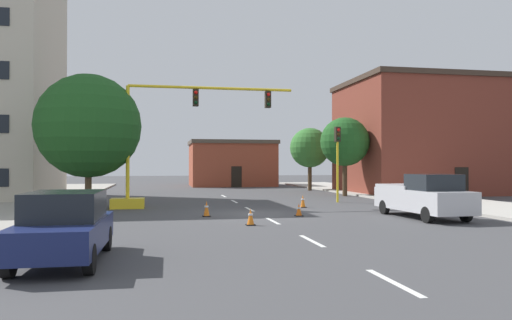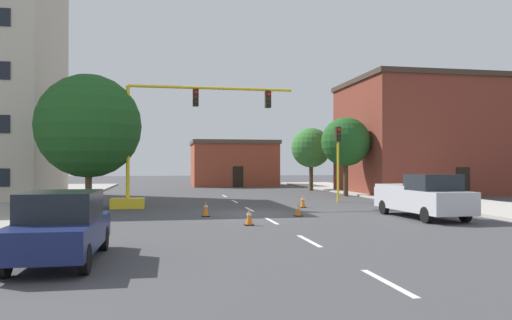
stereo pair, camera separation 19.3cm
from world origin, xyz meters
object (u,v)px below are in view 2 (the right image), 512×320
(sedan_navy_near_left, at_px, (61,226))
(traffic_light_pole_right, at_px, (338,147))
(traffic_signal_gantry, at_px, (153,166))
(tree_right_mid, at_px, (346,142))
(traffic_cone_roadside_d, at_px, (206,209))
(tree_right_far, at_px, (311,148))
(tree_left_near, at_px, (89,126))
(traffic_cone_roadside_c, at_px, (249,217))
(traffic_cone_roadside_a, at_px, (303,201))
(pickup_truck_silver, at_px, (423,196))
(traffic_cone_roadside_b, at_px, (298,210))

(sedan_navy_near_left, bearing_deg, traffic_light_pole_right, 51.22)
(traffic_signal_gantry, height_order, tree_right_mid, traffic_signal_gantry)
(tree_right_mid, height_order, traffic_cone_roadside_d, tree_right_mid)
(tree_right_far, relative_size, tree_left_near, 0.78)
(traffic_signal_gantry, relative_size, traffic_cone_roadside_d, 13.92)
(tree_right_mid, height_order, sedan_navy_near_left, tree_right_mid)
(tree_left_near, xyz_separation_m, sedan_navy_near_left, (1.60, -15.42, -3.64))
(traffic_light_pole_right, bearing_deg, traffic_cone_roadside_c, -125.97)
(tree_right_far, bearing_deg, traffic_cone_roadside_c, -112.51)
(tree_right_far, distance_m, sedan_navy_near_left, 34.24)
(traffic_cone_roadside_a, distance_m, traffic_cone_roadside_d, 6.76)
(traffic_light_pole_right, distance_m, traffic_cone_roadside_a, 5.55)
(tree_right_mid, relative_size, traffic_cone_roadside_d, 8.19)
(tree_right_far, relative_size, traffic_cone_roadside_a, 7.88)
(pickup_truck_silver, height_order, traffic_cone_roadside_c, pickup_truck_silver)
(traffic_cone_roadside_a, bearing_deg, traffic_signal_gantry, 170.09)
(sedan_navy_near_left, xyz_separation_m, traffic_cone_roadside_c, (5.83, 6.25, -0.55))
(traffic_cone_roadside_c, bearing_deg, traffic_cone_roadside_b, 45.98)
(tree_left_near, distance_m, sedan_navy_near_left, 15.93)
(pickup_truck_silver, bearing_deg, traffic_cone_roadside_b, 161.05)
(traffic_cone_roadside_b, bearing_deg, tree_right_mid, 60.57)
(traffic_light_pole_right, relative_size, tree_right_far, 0.83)
(traffic_light_pole_right, height_order, pickup_truck_silver, traffic_light_pole_right)
(tree_left_near, relative_size, traffic_cone_roadside_d, 10.12)
(tree_right_far, height_order, tree_left_near, tree_left_near)
(tree_right_mid, bearing_deg, sedan_navy_near_left, -125.76)
(traffic_light_pole_right, distance_m, traffic_cone_roadside_b, 9.39)
(traffic_signal_gantry, height_order, tree_right_far, traffic_signal_gantry)
(tree_left_near, xyz_separation_m, traffic_cone_roadside_b, (10.25, -6.24, -4.24))
(traffic_cone_roadside_d, bearing_deg, traffic_cone_roadside_c, -68.23)
(tree_right_mid, height_order, traffic_cone_roadside_a, tree_right_mid)
(tree_right_mid, bearing_deg, tree_right_far, 92.11)
(traffic_cone_roadside_c, bearing_deg, sedan_navy_near_left, -132.99)
(traffic_cone_roadside_a, bearing_deg, tree_left_near, 170.36)
(traffic_light_pole_right, distance_m, sedan_navy_near_left, 21.49)
(pickup_truck_silver, xyz_separation_m, traffic_cone_roadside_d, (-9.53, 2.44, -0.62))
(traffic_signal_gantry, relative_size, tree_left_near, 1.38)
(traffic_signal_gantry, relative_size, pickup_truck_silver, 1.86)
(tree_right_mid, bearing_deg, traffic_signal_gantry, -152.27)
(tree_right_far, relative_size, tree_right_mid, 0.96)
(tree_left_near, distance_m, traffic_cone_roadside_a, 12.59)
(traffic_light_pole_right, relative_size, traffic_cone_roadside_c, 7.07)
(traffic_light_pole_right, xyz_separation_m, tree_right_mid, (2.70, 5.68, 0.58))
(traffic_signal_gantry, distance_m, traffic_cone_roadside_a, 8.55)
(sedan_navy_near_left, height_order, traffic_cone_roadside_b, sedan_navy_near_left)
(traffic_signal_gantry, distance_m, traffic_light_pole_right, 11.65)
(traffic_cone_roadside_d, bearing_deg, tree_right_mid, 47.02)
(traffic_signal_gantry, distance_m, traffic_cone_roadside_c, 9.67)
(tree_left_near, bearing_deg, sedan_navy_near_left, -84.08)
(traffic_light_pole_right, xyz_separation_m, traffic_cone_roadside_c, (-7.53, -10.38, -3.20))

